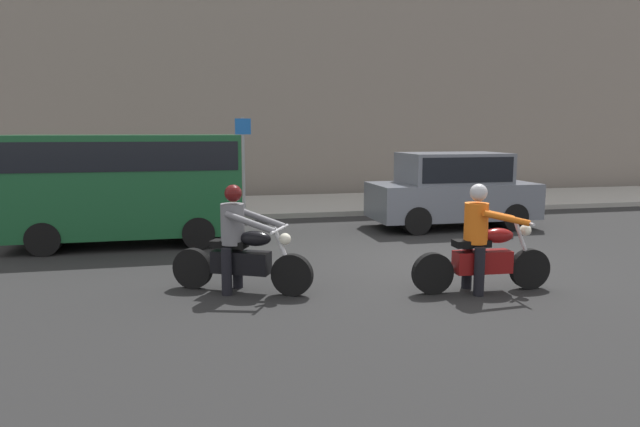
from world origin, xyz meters
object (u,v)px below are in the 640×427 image
object	(u,v)px
motorcycle_with_rider_gray	(240,249)
parked_van_forest_green	(125,181)
motorcycle_with_rider_orange_stripe	(482,248)
parked_hatchback_slate_gray	(452,189)
street_sign_post	(243,154)

from	to	relation	value
motorcycle_with_rider_gray	parked_van_forest_green	bearing A→B (deg)	115.33
motorcycle_with_rider_orange_stripe	motorcycle_with_rider_gray	world-z (taller)	motorcycle_with_rider_orange_stripe
parked_hatchback_slate_gray	parked_van_forest_green	xyz separation A→B (m)	(-7.45, -0.38, 0.36)
parked_hatchback_slate_gray	street_sign_post	distance (m)	5.90
parked_hatchback_slate_gray	street_sign_post	size ratio (longest dim) A/B	1.54
motorcycle_with_rider_orange_stripe	street_sign_post	size ratio (longest dim) A/B	0.83
motorcycle_with_rider_gray	street_sign_post	distance (m)	8.16
motorcycle_with_rider_orange_stripe	street_sign_post	world-z (taller)	street_sign_post
motorcycle_with_rider_orange_stripe	parked_van_forest_green	bearing A→B (deg)	137.71
motorcycle_with_rider_orange_stripe	motorcycle_with_rider_gray	distance (m)	3.50
parked_van_forest_green	street_sign_post	xyz separation A→B (m)	(2.78, 3.92, 0.38)
motorcycle_with_rider_orange_stripe	parked_hatchback_slate_gray	xyz separation A→B (m)	(2.08, 5.27, 0.29)
motorcycle_with_rider_gray	parked_van_forest_green	world-z (taller)	parked_van_forest_green
parked_van_forest_green	motorcycle_with_rider_orange_stripe	bearing A→B (deg)	-42.29
motorcycle_with_rider_gray	parked_van_forest_green	distance (m)	4.62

